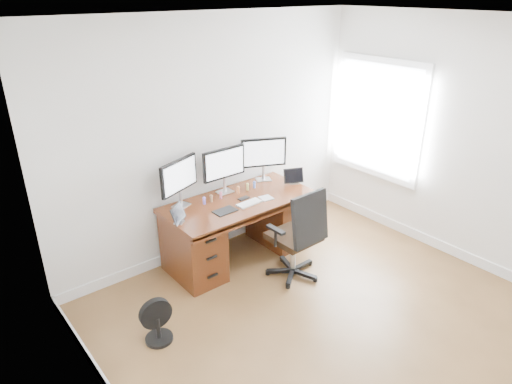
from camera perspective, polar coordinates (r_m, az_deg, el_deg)
ground at (r=4.42m, az=12.98°, el=-17.72°), size 4.50×4.50×0.00m
back_wall at (r=5.19m, az=-5.26°, el=6.68°), size 4.00×0.10×2.70m
right_wall at (r=5.37m, az=27.00°, el=4.71°), size 0.10×4.50×2.70m
desk at (r=5.25m, az=-2.28°, el=-4.31°), size 1.70×0.80×0.75m
office_chair at (r=4.95m, az=5.11°, el=-7.10°), size 0.60×0.56×1.04m
floor_fan at (r=4.28m, az=-12.23°, el=-15.53°), size 0.30×0.25×0.43m
monitor_left at (r=4.86m, az=-9.59°, el=1.83°), size 0.53×0.23×0.53m
monitor_center at (r=5.14m, az=-4.00°, el=3.41°), size 0.55×0.14×0.53m
monitor_right at (r=5.47m, az=0.96°, el=4.78°), size 0.51×0.27×0.53m
tablet_left at (r=4.61m, az=-9.63°, el=-2.85°), size 0.23×0.20×0.19m
tablet_right at (r=5.47m, az=4.78°, el=1.88°), size 0.25×0.16×0.19m
keyboard at (r=4.97m, az=-0.85°, el=-1.42°), size 0.29×0.13×0.01m
trackpad at (r=5.10m, az=1.28°, el=-0.75°), size 0.15×0.15×0.01m
drawing_tablet at (r=4.82m, az=-3.90°, el=-2.38°), size 0.25×0.16×0.01m
phone at (r=5.09m, az=-1.55°, el=-0.79°), size 0.14×0.08×0.01m
figurine_purple at (r=4.98m, az=-6.49°, el=-1.01°), size 0.04×0.04×0.09m
figurine_brown at (r=5.02m, az=-5.63°, el=-0.73°), size 0.04×0.04×0.09m
figurine_pink at (r=5.09m, az=-4.42°, el=-0.34°), size 0.04×0.04×0.09m
figurine_orange at (r=5.22m, az=-2.24°, el=0.36°), size 0.04×0.04×0.09m
figurine_yellow at (r=5.29m, az=-1.06°, el=0.73°), size 0.04×0.04×0.09m
figurine_blue at (r=5.35m, az=-0.21°, el=1.01°), size 0.04×0.04×0.09m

